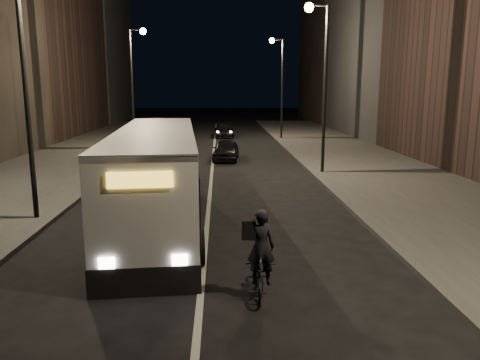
{
  "coord_description": "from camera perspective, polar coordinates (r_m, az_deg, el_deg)",
  "views": [
    {
      "loc": [
        0.44,
        -11.09,
        4.35
      ],
      "look_at": [
        1.06,
        3.23,
        1.5
      ],
      "focal_mm": 35.0,
      "sensor_mm": 36.0,
      "label": 1
    }
  ],
  "objects": [
    {
      "name": "sidewalk_right",
      "position": [
        26.69,
        15.16,
        1.64
      ],
      "size": [
        7.0,
        70.0,
        0.16
      ],
      "primitive_type": "cube",
      "color": "#343431",
      "rests_on": "ground"
    },
    {
      "name": "streetlight_right_far",
      "position": [
        39.41,
        4.79,
        12.67
      ],
      "size": [
        1.2,
        0.44,
        8.12
      ],
      "color": "black",
      "rests_on": "sidewalk_right"
    },
    {
      "name": "streetlight_left_far",
      "position": [
        33.6,
        -12.66,
        12.7
      ],
      "size": [
        1.2,
        0.44,
        8.12
      ],
      "color": "black",
      "rests_on": "sidewalk_left"
    },
    {
      "name": "building_row_right",
      "position": [
        42.06,
        20.44,
        18.97
      ],
      "size": [
        8.0,
        61.0,
        21.0
      ],
      "primitive_type": "cube",
      "color": "black",
      "rests_on": "ground"
    },
    {
      "name": "city_bus",
      "position": [
        15.25,
        -10.11,
        0.87
      ],
      "size": [
        3.3,
        11.39,
        3.03
      ],
      "rotation": [
        0.0,
        0.0,
        0.08
      ],
      "color": "silver",
      "rests_on": "ground"
    },
    {
      "name": "car_mid",
      "position": [
        38.5,
        -7.72,
        5.81
      ],
      "size": [
        2.11,
        4.86,
        1.55
      ],
      "primitive_type": "imported",
      "rotation": [
        0.0,
        0.0,
        3.24
      ],
      "color": "#3B3B3D",
      "rests_on": "ground"
    },
    {
      "name": "sidewalk_left",
      "position": [
        26.97,
        -21.78,
        1.32
      ],
      "size": [
        7.0,
        70.0,
        0.16
      ],
      "primitive_type": "cube",
      "color": "#343431",
      "rests_on": "ground"
    },
    {
      "name": "building_row_left",
      "position": [
        43.38,
        -26.21,
        18.95
      ],
      "size": [
        8.0,
        61.0,
        22.0
      ],
      "primitive_type": "cube",
      "color": "black",
      "rests_on": "ground"
    },
    {
      "name": "ground",
      "position": [
        11.92,
        -4.48,
        -10.19
      ],
      "size": [
        180.0,
        180.0,
        0.0
      ],
      "primitive_type": "plane",
      "color": "black",
      "rests_on": "ground"
    },
    {
      "name": "car_near",
      "position": [
        28.42,
        -1.71,
        3.7
      ],
      "size": [
        1.78,
        3.78,
        1.25
      ],
      "primitive_type": "imported",
      "rotation": [
        0.0,
        0.0,
        -0.09
      ],
      "color": "black",
      "rests_on": "ground"
    },
    {
      "name": "streetlight_right_mid",
      "position": [
        23.62,
        9.77,
        13.53
      ],
      "size": [
        1.2,
        0.44,
        8.12
      ],
      "color": "black",
      "rests_on": "sidewalk_right"
    },
    {
      "name": "car_far",
      "position": [
        41.73,
        -1.96,
        6.05
      ],
      "size": [
        1.76,
        4.09,
        1.17
      ],
      "primitive_type": "imported",
      "rotation": [
        0.0,
        0.0,
        0.03
      ],
      "color": "black",
      "rests_on": "ground"
    },
    {
      "name": "streetlight_left_near",
      "position": [
        16.19,
        -24.09,
        13.88
      ],
      "size": [
        1.2,
        0.44,
        8.12
      ],
      "color": "black",
      "rests_on": "sidewalk_left"
    },
    {
      "name": "cyclist_on_bicycle",
      "position": [
        10.0,
        2.45,
        -10.51
      ],
      "size": [
        0.7,
        1.71,
        1.93
      ],
      "rotation": [
        0.0,
        0.0,
        -0.07
      ],
      "color": "black",
      "rests_on": "ground"
    }
  ]
}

